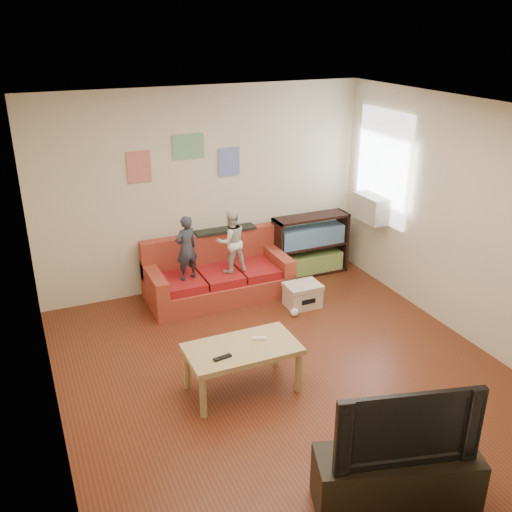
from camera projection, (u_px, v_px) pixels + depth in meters
name	position (u px, v px, depth m)	size (l,w,h in m)	color
room_shell	(290.00, 256.00, 5.46)	(4.52, 5.02, 2.72)	maroon
sofa	(217.00, 276.00, 7.61)	(1.88, 0.86, 0.83)	#A53A28
child_a	(186.00, 248.00, 7.09)	(0.31, 0.20, 0.84)	#2A2F3C
child_b	(231.00, 241.00, 7.32)	(0.41, 0.32, 0.83)	silver
coffee_table	(242.00, 353.00, 5.59)	(1.10, 0.61, 0.50)	tan
remote	(222.00, 358.00, 5.36)	(0.18, 0.05, 0.02)	black
game_controller	(259.00, 339.00, 5.67)	(0.14, 0.04, 0.03)	white
bookshelf	(310.00, 248.00, 8.23)	(1.10, 0.33, 0.88)	black
window	(383.00, 167.00, 7.56)	(0.04, 1.08, 1.48)	white
ac_unit	(372.00, 208.00, 7.73)	(0.28, 0.55, 0.35)	#B7B2A3
artwork_left	(139.00, 167.00, 7.08)	(0.30, 0.01, 0.40)	#D87266
artwork_center	(188.00, 147.00, 7.25)	(0.42, 0.01, 0.32)	#72B27F
artwork_right	(229.00, 162.00, 7.55)	(0.30, 0.01, 0.38)	#727FCC
file_box	(303.00, 295.00, 7.36)	(0.45, 0.34, 0.31)	beige
tv_stand	(396.00, 479.00, 4.31)	(1.24, 0.41, 0.46)	black
television	(403.00, 421.00, 4.10)	(1.08, 0.14, 0.62)	black
tissue	(295.00, 312.00, 7.14)	(0.10, 0.10, 0.10)	white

